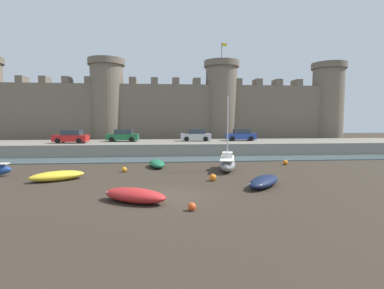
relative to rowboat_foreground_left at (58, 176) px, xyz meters
The scene contains 17 objects.
ground_plane 9.47m from the rowboat_foreground_left, 34.29° to the right, with size 160.00×160.00×0.00m, color #382D23.
water_channel 13.12m from the rowboat_foreground_left, 53.41° to the left, with size 80.00×4.50×0.10m, color slate.
quay_road 19.42m from the rowboat_foreground_left, 66.27° to the left, with size 68.34×10.00×1.48m, color gray.
castle 29.81m from the rowboat_foreground_left, 74.50° to the left, with size 62.18×5.84×17.10m.
rowboat_foreground_left is the anchor object (origin of this frame).
rowboat_midflat_centre 14.38m from the rowboat_foreground_left, 13.10° to the right, with size 3.46×3.91×0.68m.
sailboat_midflat_right 13.35m from the rowboat_foreground_left, 13.73° to the left, with size 2.39×4.97×6.34m.
rowboat_midflat_left 8.74m from the rowboat_foreground_left, 37.67° to the left, with size 1.79×3.49×0.69m.
rowboat_near_channel_left 8.67m from the rowboat_foreground_left, 45.94° to the right, with size 3.90×3.07×0.73m.
mooring_buoy_near_shore 11.06m from the rowboat_foreground_left, ahead, with size 0.50×0.50×0.50m, color orange.
mooring_buoy_mid_mud 5.30m from the rowboat_foreground_left, 36.19° to the left, with size 0.43×0.43×0.43m, color orange.
mooring_buoy_near_channel 20.04m from the rowboat_foreground_left, 16.64° to the left, with size 0.49×0.49×0.49m, color orange.
mooring_buoy_off_centre 11.95m from the rowboat_foreground_left, 42.02° to the right, with size 0.40×0.40×0.40m, color #E04C1E.
car_quay_east 16.79m from the rowboat_foreground_left, 103.34° to the left, with size 4.20×2.08×1.62m.
car_quay_west 22.06m from the rowboat_foreground_left, 57.19° to the left, with size 4.20×2.08×1.62m.
car_quay_centre_east 18.63m from the rowboat_foreground_left, 83.33° to the left, with size 4.20×2.08×1.62m.
car_quay_centre_west 26.05m from the rowboat_foreground_left, 45.69° to the left, with size 4.20×2.08×1.62m.
Camera 1 is at (-0.22, -16.51, 4.28)m, focal length 28.00 mm.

